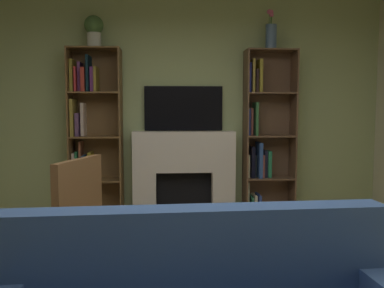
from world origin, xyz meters
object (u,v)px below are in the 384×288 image
object	(u,v)px
fireplace	(184,173)
potted_plant	(94,30)
armchair	(58,220)
tv	(183,108)
bookshelf_right	(263,140)
vase_with_flowers	(271,35)
bookshelf_left	(91,133)

from	to	relation	value
fireplace	potted_plant	size ratio (longest dim) A/B	3.58
armchair	tv	bearing A→B (deg)	60.11
fireplace	bookshelf_right	xyz separation A→B (m)	(0.98, 0.01, 0.41)
bookshelf_right	vase_with_flowers	size ratio (longest dim) A/B	4.37
vase_with_flowers	tv	bearing A→B (deg)	173.46
bookshelf_left	vase_with_flowers	distance (m)	2.46
tv	bookshelf_right	size ratio (longest dim) A/B	0.46
vase_with_flowers	bookshelf_right	bearing A→B (deg)	149.89
bookshelf_right	potted_plant	bearing A→B (deg)	-178.90
bookshelf_left	bookshelf_right	distance (m)	2.10
fireplace	bookshelf_left	distance (m)	1.23
fireplace	bookshelf_left	world-z (taller)	bookshelf_left
fireplace	bookshelf_left	bearing A→B (deg)	179.87
tv	potted_plant	world-z (taller)	potted_plant
armchair	bookshelf_right	bearing A→B (deg)	40.87
fireplace	bookshelf_right	distance (m)	1.06
bookshelf_left	armchair	bearing A→B (deg)	-88.18
fireplace	vase_with_flowers	size ratio (longest dim) A/B	2.82
tv	armchair	size ratio (longest dim) A/B	0.96
fireplace	vase_with_flowers	bearing A→B (deg)	-1.58
tv	bookshelf_right	distance (m)	1.06
bookshelf_right	tv	bearing A→B (deg)	175.28
vase_with_flowers	armchair	distance (m)	3.24
fireplace	potted_plant	bearing A→B (deg)	-178.42
armchair	vase_with_flowers	bearing A→B (deg)	39.32
vase_with_flowers	fireplace	bearing A→B (deg)	178.42
potted_plant	armchair	size ratio (longest dim) A/B	0.38
bookshelf_left	vase_with_flowers	bearing A→B (deg)	-0.83
fireplace	bookshelf_right	world-z (taller)	bookshelf_right
bookshelf_right	vase_with_flowers	xyz separation A→B (m)	(0.07, -0.04, 1.26)
bookshelf_left	armchair	size ratio (longest dim) A/B	2.09
fireplace	vase_with_flowers	distance (m)	1.97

